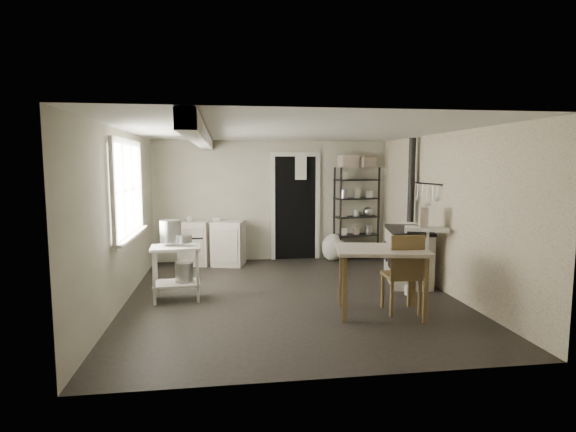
{
  "coord_description": "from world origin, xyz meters",
  "views": [
    {
      "loc": [
        -0.9,
        -6.11,
        1.84
      ],
      "look_at": [
        0.0,
        0.3,
        1.1
      ],
      "focal_mm": 28.0,
      "sensor_mm": 36.0,
      "label": 1
    }
  ],
  "objects": [
    {
      "name": "stove",
      "position": [
        1.92,
        0.47,
        0.44
      ],
      "size": [
        0.81,
        1.18,
        0.85
      ],
      "primitive_type": null,
      "rotation": [
        0.0,
        0.0,
        -0.21
      ],
      "color": "beige",
      "rests_on": "ground"
    },
    {
      "name": "wallpaper_panel",
      "position": [
        2.24,
        0.0,
        1.15
      ],
      "size": [
        0.01,
        5.0,
        2.3
      ],
      "primitive_type": null,
      "color": "beige",
      "rests_on": "wall_right"
    },
    {
      "name": "ceiling_beam",
      "position": [
        -1.2,
        0.0,
        2.2
      ],
      "size": [
        0.18,
        5.0,
        0.18
      ],
      "primitive_type": null,
      "color": "beige",
      "rests_on": "ceiling"
    },
    {
      "name": "table_cup",
      "position": [
        1.16,
        -1.01,
        0.81
      ],
      "size": [
        0.1,
        0.1,
        0.1
      ],
      "primitive_type": "imported",
      "rotation": [
        0.0,
        0.0,
        0.01
      ],
      "color": "silver",
      "rests_on": "work_table"
    },
    {
      "name": "base_cabinets",
      "position": [
        -1.15,
        2.18,
        0.46
      ],
      "size": [
        1.33,
        0.83,
        0.81
      ],
      "primitive_type": null,
      "rotation": [
        0.0,
        0.0,
        -0.26
      ],
      "color": "beige",
      "rests_on": "ground"
    },
    {
      "name": "shelf_jar",
      "position": [
        1.33,
        2.26,
        1.37
      ],
      "size": [
        0.09,
        0.09,
        0.2
      ],
      "primitive_type": "imported",
      "rotation": [
        0.0,
        0.0,
        0.04
      ],
      "color": "silver",
      "rests_on": "shelf_rack"
    },
    {
      "name": "wall_back",
      "position": [
        0.0,
        2.5,
        1.15
      ],
      "size": [
        4.5,
        0.02,
        2.3
      ],
      "primitive_type": "cube",
      "color": "#B5B19B",
      "rests_on": "ground"
    },
    {
      "name": "utensil_rail",
      "position": [
        2.19,
        0.6,
        1.55
      ],
      "size": [
        0.06,
        1.2,
        0.44
      ],
      "primitive_type": null,
      "color": "#A9AAAC",
      "rests_on": "wall_right"
    },
    {
      "name": "flour_sack",
      "position": [
        1.14,
        2.18,
        0.24
      ],
      "size": [
        0.46,
        0.4,
        0.52
      ],
      "primitive_type": "ellipsoid",
      "rotation": [
        0.0,
        0.0,
        -0.07
      ],
      "color": "silver",
      "rests_on": "ground"
    },
    {
      "name": "stockpot",
      "position": [
        -1.64,
        0.09,
        0.94
      ],
      "size": [
        0.3,
        0.3,
        0.31
      ],
      "primitive_type": "cylinder",
      "rotation": [
        0.0,
        0.0,
        -0.05
      ],
      "color": "#A9AAAC",
      "rests_on": "prep_table"
    },
    {
      "name": "window",
      "position": [
        -2.22,
        0.2,
        1.5
      ],
      "size": [
        0.12,
        1.76,
        1.28
      ],
      "primitive_type": null,
      "color": "beige",
      "rests_on": "wall_left"
    },
    {
      "name": "wall_front",
      "position": [
        0.0,
        -2.5,
        1.15
      ],
      "size": [
        4.5,
        0.02,
        2.3
      ],
      "primitive_type": "cube",
      "color": "#B5B19B",
      "rests_on": "ground"
    },
    {
      "name": "doorway",
      "position": [
        0.45,
        2.47,
        1.0
      ],
      "size": [
        0.96,
        0.1,
        2.08
      ],
      "primitive_type": null,
      "color": "beige",
      "rests_on": "ground"
    },
    {
      "name": "work_table",
      "position": [
        0.99,
        -0.92,
        0.38
      ],
      "size": [
        1.21,
        0.95,
        0.83
      ],
      "primitive_type": null,
      "rotation": [
        0.0,
        0.0,
        -0.19
      ],
      "color": "beige",
      "rests_on": "ground"
    },
    {
      "name": "wall_left",
      "position": [
        -2.25,
        0.0,
        1.15
      ],
      "size": [
        0.02,
        5.0,
        2.3
      ],
      "primitive_type": "cube",
      "color": "#B5B19B",
      "rests_on": "ground"
    },
    {
      "name": "counter_cup",
      "position": [
        -1.54,
        2.11,
        0.97
      ],
      "size": [
        0.18,
        0.18,
        0.1
      ],
      "primitive_type": "imported",
      "rotation": [
        0.0,
        0.0,
        0.43
      ],
      "color": "silver",
      "rests_on": "base_cabinets"
    },
    {
      "name": "prep_table",
      "position": [
        -1.57,
        0.02,
        0.4
      ],
      "size": [
        0.69,
        0.51,
        0.75
      ],
      "primitive_type": null,
      "rotation": [
        0.0,
        0.0,
        0.07
      ],
      "color": "beige",
      "rests_on": "ground"
    },
    {
      "name": "stovepipe",
      "position": [
        2.12,
        0.88,
        1.59
      ],
      "size": [
        0.14,
        0.14,
        1.5
      ],
      "primitive_type": null,
      "rotation": [
        0.0,
        0.0,
        0.25
      ],
      "color": "black",
      "rests_on": "stove"
    },
    {
      "name": "oats_box",
      "position": [
        1.89,
        -0.11,
        1.01
      ],
      "size": [
        0.18,
        0.22,
        0.29
      ],
      "primitive_type": "cube",
      "rotation": [
        0.0,
        0.0,
        -0.37
      ],
      "color": "#BDAD98",
      "rests_on": "side_ledge"
    },
    {
      "name": "bucket",
      "position": [
        -1.47,
        0.04,
        0.39
      ],
      "size": [
        0.27,
        0.27,
        0.26
      ],
      "primitive_type": "cylinder",
      "rotation": [
        0.0,
        0.0,
        0.14
      ],
      "color": "#A9AAAC",
      "rests_on": "prep_table"
    },
    {
      "name": "floor_crock",
      "position": [
        1.67,
        -0.19,
        0.07
      ],
      "size": [
        0.12,
        0.12,
        0.14
      ],
      "primitive_type": "cylinder",
      "rotation": [
        0.0,
        0.0,
        -0.12
      ],
      "color": "silver",
      "rests_on": "ground"
    },
    {
      "name": "mixing_bowl",
      "position": [
        -1.07,
        2.17,
        0.95
      ],
      "size": [
        0.26,
        0.26,
        0.06
      ],
      "primitive_type": "imported",
      "rotation": [
        0.0,
        0.0,
        -0.03
      ],
      "color": "silver",
      "rests_on": "base_cabinets"
    },
    {
      "name": "ceiling",
      "position": [
        0.0,
        0.0,
        2.3
      ],
      "size": [
        5.0,
        5.0,
        0.0
      ],
      "primitive_type": "plane",
      "rotation": [
        3.14,
        0.0,
        0.0
      ],
      "color": "silver",
      "rests_on": "wall_back"
    },
    {
      "name": "wall_right",
      "position": [
        2.25,
        0.0,
        1.15
      ],
      "size": [
        0.02,
        5.0,
        2.3
      ],
      "primitive_type": "cube",
      "color": "#B5B19B",
      "rests_on": "ground"
    },
    {
      "name": "saucepan",
      "position": [
        -1.45,
        -0.02,
        0.85
      ],
      "size": [
        0.24,
        0.24,
        0.1
      ],
      "primitive_type": "cylinder",
      "rotation": [
        0.0,
        0.0,
        -0.33
      ],
      "color": "#A9AAAC",
      "rests_on": "prep_table"
    },
    {
      "name": "chair",
      "position": [
        1.26,
        -0.88,
        0.48
      ],
      "size": [
        0.43,
        0.45,
        1.0
      ],
      "primitive_type": null,
      "rotation": [
        0.0,
        0.0,
        -0.04
      ],
      "color": "brown",
      "rests_on": "ground"
    },
    {
      "name": "storage_box_a",
      "position": [
        1.45,
        2.3,
        2.01
      ],
      "size": [
        0.36,
        0.33,
        0.23
      ],
      "primitive_type": "cube",
      "rotation": [
        0.0,
        0.0,
        0.11
      ],
      "color": "#BDAD98",
      "rests_on": "shelf_rack"
    },
    {
      "name": "shelf_rack",
      "position": [
        1.63,
        2.31,
        0.95
      ],
      "size": [
        0.89,
        0.48,
        1.79
      ],
      "primitive_type": null,
      "rotation": [
        0.0,
        0.0,
        0.18
      ],
      "color": "black",
      "rests_on": "ground"
    },
    {
      "name": "floor",
      "position": [
        0.0,
        0.0,
        0.0
      ],
      "size": [
        5.0,
        5.0,
        0.0
      ],
      "primitive_type": "plane",
      "color": "black",
      "rests_on": "ground"
    },
    {
      "name": "side_ledge",
      "position": [
        1.95,
        -0.09,
        0.43
      ],
      "size": [
        0.7,
        0.55,
        0.95
      ],
      "primitive_type": null,
      "rotation": [
        0.0,
        0.0,
        -0.41
      ],
      "color": "beige",
      "rests_on": "ground"
    },
    {
      "name": "storage_box_b",
      "position": [
        1.8,
        2.33,
        1.99
      ],
      "size": [
        0.39,
        0.38,
        0.2
      ],
      "primitive_type": "cube",
      "rotation": [
        0.0,
        0.0,
        0.4
      ],
      "color": "#BDAD98",
      "rests_on": "shelf_rack"
    }
  ]
}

